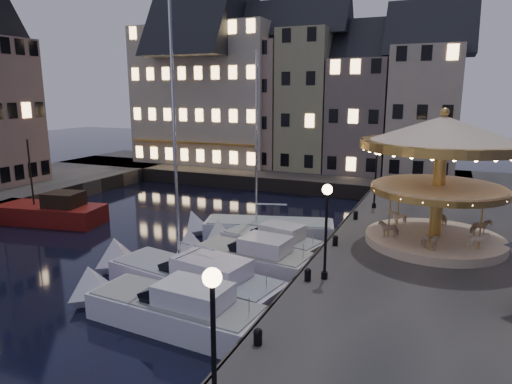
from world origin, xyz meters
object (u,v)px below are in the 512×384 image
at_px(bollard_d, 356,215).
at_px(motorboat_d, 246,258).
at_px(bollard_c, 335,240).
at_px(motorboat_b, 168,309).
at_px(motorboat_e, 265,243).
at_px(motorboat_c, 188,278).
at_px(streetlamp_c, 376,169).
at_px(motorboat_f, 260,230).
at_px(streetlamp_a, 213,329).
at_px(streetlamp_b, 326,218).
at_px(carousel, 441,156).
at_px(bollard_b, 308,274).
at_px(red_fishing_boat, 49,213).
at_px(bollard_a, 258,336).

bearing_deg(bollard_d, motorboat_d, -120.15).
height_order(bollard_c, motorboat_b, motorboat_b).
xyz_separation_m(bollard_c, motorboat_e, (-4.25, 0.70, -0.96)).
height_order(motorboat_c, motorboat_e, motorboat_c).
relative_size(streetlamp_c, motorboat_c, 0.32).
relative_size(bollard_c, motorboat_f, 0.05).
bearing_deg(motorboat_d, streetlamp_a, -68.74).
relative_size(streetlamp_b, bollard_d, 7.32).
height_order(bollard_d, carousel, carousel).
distance_m(motorboat_d, motorboat_e, 2.61).
bearing_deg(motorboat_e, streetlamp_c, 59.70).
distance_m(bollard_b, red_fishing_boat, 21.73).
height_order(bollard_b, motorboat_c, motorboat_c).
distance_m(streetlamp_a, motorboat_e, 16.31).
height_order(streetlamp_a, bollard_d, streetlamp_a).
bearing_deg(motorboat_b, motorboat_d, 85.47).
height_order(streetlamp_a, bollard_a, streetlamp_a).
distance_m(streetlamp_a, streetlamp_c, 23.50).
height_order(bollard_c, carousel, carousel).
bearing_deg(bollard_b, bollard_a, -90.00).
xyz_separation_m(motorboat_c, motorboat_d, (1.36, 3.64, -0.04)).
bearing_deg(motorboat_c, motorboat_d, 69.51).
bearing_deg(bollard_b, motorboat_f, 124.18).
relative_size(bollard_d, motorboat_e, 0.08).
bearing_deg(motorboat_c, streetlamp_a, -55.06).
relative_size(streetlamp_a, bollard_d, 7.32).
bearing_deg(bollard_d, streetlamp_b, -86.57).
height_order(streetlamp_c, motorboat_f, motorboat_f).
bearing_deg(motorboat_f, streetlamp_b, -51.41).
bearing_deg(motorboat_d, bollard_b, -35.75).
relative_size(streetlamp_a, motorboat_c, 0.32).
bearing_deg(bollard_d, motorboat_c, -117.14).
distance_m(motorboat_b, motorboat_d, 6.57).
bearing_deg(streetlamp_b, bollard_b, -140.19).
bearing_deg(motorboat_d, streetlamp_b, -27.91).
bearing_deg(carousel, bollard_a, -110.41).
relative_size(motorboat_e, red_fishing_boat, 0.82).
xyz_separation_m(motorboat_b, motorboat_c, (-0.84, 2.92, 0.04)).
bearing_deg(bollard_d, motorboat_f, -159.76).
xyz_separation_m(red_fishing_boat, carousel, (25.75, 1.71, 5.30)).
bearing_deg(motorboat_d, carousel, 25.04).
bearing_deg(motorboat_b, motorboat_e, 86.42).
bearing_deg(streetlamp_b, carousel, 58.58).
distance_m(streetlamp_c, red_fishing_boat, 23.38).
xyz_separation_m(streetlamp_c, bollard_a, (-0.60, -19.50, -2.41)).
xyz_separation_m(motorboat_d, motorboat_f, (-1.40, 5.30, -0.11)).
relative_size(bollard_a, motorboat_d, 0.08).
bearing_deg(carousel, red_fishing_boat, -176.19).
height_order(bollard_b, motorboat_e, motorboat_e).
relative_size(motorboat_c, motorboat_e, 1.85).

